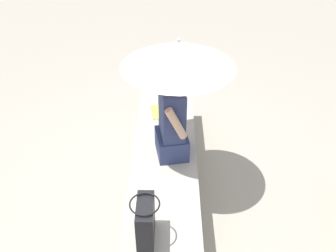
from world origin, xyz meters
The scene contains 6 objects.
ground_plane centered at (0.00, 0.00, 0.00)m, with size 14.00×14.00×0.00m, color #9E9384.
stone_bench centered at (0.00, 0.00, 0.23)m, with size 2.78×0.62×0.46m, color #A8A093.
person_seated centered at (-0.09, 0.07, 0.85)m, with size 0.50×0.34×0.90m.
parasol centered at (-0.16, 0.12, 1.46)m, with size 0.98×0.98×1.14m.
handbag_black centered at (0.90, -0.12, 0.65)m, with size 0.30×0.22×0.37m.
magazine centered at (-0.80, -0.06, 0.47)m, with size 0.28×0.20×0.01m, color #EAE04C.
Camera 1 is at (2.69, 0.07, 2.78)m, focal length 39.98 mm.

